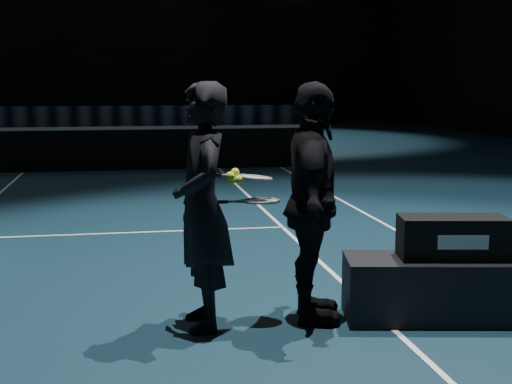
# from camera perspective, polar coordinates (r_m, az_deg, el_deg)

# --- Properties ---
(floor) EXTENTS (36.00, 36.00, 0.00)m
(floor) POSITION_cam_1_polar(r_m,az_deg,el_deg) (15.52, -18.19, 1.42)
(floor) COLOR black
(floor) RESTS_ON ground
(wall_back) EXTENTS (30.00, 0.00, 30.00)m
(wall_back) POSITION_cam_1_polar(r_m,az_deg,el_deg) (33.48, -14.35, 13.85)
(wall_back) COLOR black
(wall_back) RESTS_ON ground
(court_lines) EXTENTS (10.98, 23.78, 0.01)m
(court_lines) POSITION_cam_1_polar(r_m,az_deg,el_deg) (15.52, -18.19, 1.44)
(court_lines) COLOR white
(court_lines) RESTS_ON floor
(net_post_right) EXTENTS (0.10, 0.10, 1.10)m
(net_post_right) POSITION_cam_1_polar(r_m,az_deg,el_deg) (15.89, 5.26, 3.98)
(net_post_right) COLOR black
(net_post_right) RESTS_ON floor
(net_mesh) EXTENTS (12.80, 0.02, 0.86)m
(net_mesh) POSITION_cam_1_polar(r_m,az_deg,el_deg) (15.48, -18.27, 3.07)
(net_mesh) COLOR black
(net_mesh) RESTS_ON floor
(net_tape) EXTENTS (12.80, 0.03, 0.07)m
(net_tape) POSITION_cam_1_polar(r_m,az_deg,el_deg) (15.44, -18.35, 4.79)
(net_tape) COLOR white
(net_tape) RESTS_ON net_mesh
(sponsor_backdrop) EXTENTS (22.00, 0.15, 0.90)m
(sponsor_backdrop) POSITION_cam_1_polar(r_m,az_deg,el_deg) (30.87, -14.34, 5.85)
(sponsor_backdrop) COLOR black
(sponsor_backdrop) RESTS_ON floor
(player_bench) EXTENTS (1.73, 0.85, 0.50)m
(player_bench) POSITION_cam_1_polar(r_m,az_deg,el_deg) (5.88, 15.29, -7.47)
(player_bench) COLOR black
(player_bench) RESTS_ON floor
(racket_bag) EXTENTS (0.88, 0.50, 0.33)m
(racket_bag) POSITION_cam_1_polar(r_m,az_deg,el_deg) (5.78, 15.46, -3.52)
(racket_bag) COLOR black
(racket_bag) RESTS_ON player_bench
(bag_signature) EXTENTS (0.38, 0.08, 0.11)m
(bag_signature) POSITION_cam_1_polar(r_m,az_deg,el_deg) (5.62, 16.25, -3.89)
(bag_signature) COLOR white
(bag_signature) RESTS_ON racket_bag
(player_a) EXTENTS (0.50, 0.71, 1.87)m
(player_a) POSITION_cam_1_polar(r_m,az_deg,el_deg) (5.37, -4.33, -1.18)
(player_a) COLOR black
(player_a) RESTS_ON floor
(player_b) EXTENTS (0.68, 1.17, 1.87)m
(player_b) POSITION_cam_1_polar(r_m,az_deg,el_deg) (5.51, 4.52, -0.94)
(player_b) COLOR black
(player_b) RESTS_ON floor
(racket_lower) EXTENTS (0.68, 0.23, 0.03)m
(racket_lower) POSITION_cam_1_polar(r_m,az_deg,el_deg) (5.42, 0.41, -0.71)
(racket_lower) COLOR black
(racket_lower) RESTS_ON player_a
(racket_upper) EXTENTS (0.69, 0.25, 0.10)m
(racket_upper) POSITION_cam_1_polar(r_m,az_deg,el_deg) (5.43, -0.18, 1.17)
(racket_upper) COLOR black
(racket_upper) RESTS_ON player_b
(tennis_balls) EXTENTS (0.12, 0.10, 0.12)m
(tennis_balls) POSITION_cam_1_polar(r_m,az_deg,el_deg) (5.37, -1.65, 1.18)
(tennis_balls) COLOR #C2D32C
(tennis_balls) RESTS_ON racket_upper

